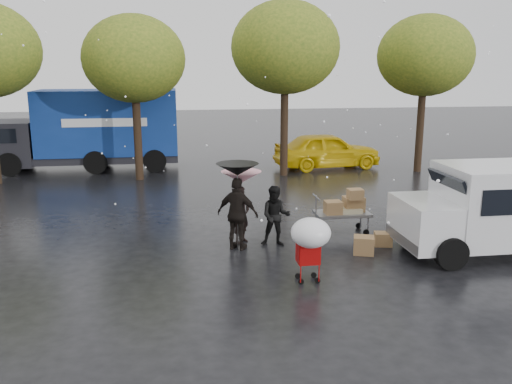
{
  "coord_description": "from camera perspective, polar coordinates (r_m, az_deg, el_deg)",
  "views": [
    {
      "loc": [
        -1.98,
        -12.14,
        4.56
      ],
      "look_at": [
        -0.03,
        1.0,
        1.44
      ],
      "focal_mm": 38.0,
      "sensor_mm": 36.0,
      "label": 1
    }
  ],
  "objects": [
    {
      "name": "box_ground_far",
      "position": [
        14.42,
        13.23,
        -4.85
      ],
      "size": [
        0.51,
        0.43,
        0.35
      ],
      "primitive_type": "cube",
      "rotation": [
        0.0,
        0.0,
        -0.22
      ],
      "color": "#956541",
      "rests_on": "ground"
    },
    {
      "name": "blue_truck",
      "position": [
        25.19,
        -17.13,
        6.26
      ],
      "size": [
        8.3,
        2.6,
        3.5
      ],
      "color": "navy",
      "rests_on": "ground"
    },
    {
      "name": "white_van",
      "position": [
        14.65,
        24.63,
        -1.42
      ],
      "size": [
        4.91,
        2.18,
        2.2
      ],
      "color": "silver",
      "rests_on": "ground"
    },
    {
      "name": "person_middle",
      "position": [
        13.9,
        2.09,
        -2.54
      ],
      "size": [
        0.87,
        0.74,
        1.57
      ],
      "primitive_type": "imported",
      "rotation": [
        0.0,
        0.0,
        -0.22
      ],
      "color": "black",
      "rests_on": "ground"
    },
    {
      "name": "shopping_cart",
      "position": [
        11.43,
        5.74,
        -4.66
      ],
      "size": [
        0.84,
        0.84,
        1.46
      ],
      "color": "#9E0909",
      "rests_on": "ground"
    },
    {
      "name": "person_pink",
      "position": [
        14.14,
        -1.53,
        -2.37
      ],
      "size": [
        0.65,
        0.65,
        1.52
      ],
      "primitive_type": "imported",
      "rotation": [
        0.0,
        0.0,
        0.78
      ],
      "color": "black",
      "rests_on": "ground"
    },
    {
      "name": "person_black",
      "position": [
        13.57,
        -1.94,
        -2.33
      ],
      "size": [
        1.17,
        0.92,
        1.85
      ],
      "primitive_type": "imported",
      "rotation": [
        0.0,
        0.0,
        2.63
      ],
      "color": "black",
      "rests_on": "ground"
    },
    {
      "name": "box_ground_near",
      "position": [
        13.69,
        11.27,
        -5.52
      ],
      "size": [
        0.6,
        0.53,
        0.45
      ],
      "primitive_type": "cube",
      "rotation": [
        0.0,
        0.0,
        -0.32
      ],
      "color": "#956541",
      "rests_on": "ground"
    },
    {
      "name": "tree_row",
      "position": [
        22.2,
        -4.69,
        14.38
      ],
      "size": [
        21.6,
        4.4,
        7.12
      ],
      "color": "black",
      "rests_on": "ground"
    },
    {
      "name": "ground",
      "position": [
        13.12,
        0.77,
        -7.12
      ],
      "size": [
        90.0,
        90.0,
        0.0
      ],
      "primitive_type": "plane",
      "color": "black",
      "rests_on": "ground"
    },
    {
      "name": "yellow_taxi",
      "position": [
        24.7,
        7.49,
        4.38
      ],
      "size": [
        4.93,
        2.41,
        1.62
      ],
      "primitive_type": "imported",
      "rotation": [
        0.0,
        0.0,
        1.68
      ],
      "color": "#DEB60B",
      "rests_on": "ground"
    },
    {
      "name": "vendor_cart",
      "position": [
        15.16,
        9.39,
        -1.61
      ],
      "size": [
        1.52,
        0.8,
        1.27
      ],
      "color": "slate",
      "rests_on": "ground"
    },
    {
      "name": "umbrella_pink",
      "position": [
        13.9,
        -1.56,
        1.57
      ],
      "size": [
        1.04,
        1.04,
        1.91
      ],
      "color": "#4C4C4C",
      "rests_on": "ground"
    },
    {
      "name": "umbrella_black",
      "position": [
        13.31,
        -1.98,
        2.37
      ],
      "size": [
        1.06,
        1.06,
        2.21
      ],
      "color": "#4C4C4C",
      "rests_on": "ground"
    }
  ]
}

